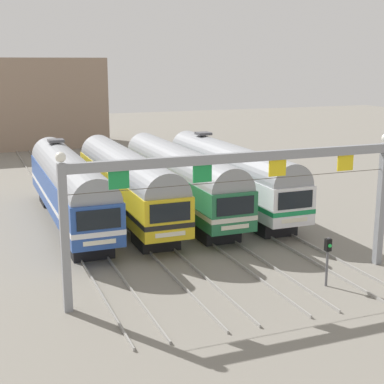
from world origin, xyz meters
TOP-DOWN VIEW (x-y plane):
  - ground_plane at (0.00, 0.00)m, footprint 160.00×160.00m
  - track_bed at (0.00, 17.00)m, footprint 13.07×70.00m
  - commuter_train_blue at (-5.78, -0.00)m, footprint 2.88×18.06m
  - commuter_train_yellow at (-1.93, -0.01)m, footprint 2.88×18.06m
  - commuter_train_green at (1.93, -0.01)m, footprint 2.88×18.06m
  - commuter_train_white at (5.78, -0.00)m, footprint 2.88×18.06m
  - catenary_gantry at (0.00, -13.50)m, footprint 16.80×0.44m
  - yard_signal_mast at (3.85, -15.17)m, footprint 0.28×0.35m
  - maintenance_building at (-5.46, 38.62)m, footprint 20.61×10.00m

SIDE VIEW (x-z plane):
  - ground_plane at x=0.00m, z-range 0.00..0.00m
  - track_bed at x=0.00m, z-range 0.00..0.15m
  - yard_signal_mast at x=3.85m, z-range 0.49..2.91m
  - commuter_train_yellow at x=-1.93m, z-range 0.30..5.07m
  - commuter_train_green at x=1.93m, z-range 0.30..5.07m
  - commuter_train_blue at x=-5.78m, z-range 0.16..5.21m
  - commuter_train_white at x=5.78m, z-range 0.16..5.21m
  - catenary_gantry at x=0.00m, z-range 1.60..8.57m
  - maintenance_building at x=-5.46m, z-range 0.00..10.97m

